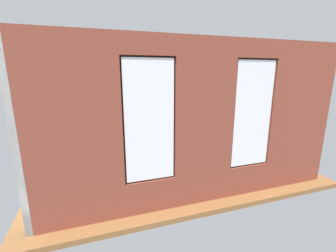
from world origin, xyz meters
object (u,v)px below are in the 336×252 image
object	(u,v)px
potted_plant_corner_near_left	(205,114)
potted_plant_by_left_couch	(204,129)
media_console	(65,164)
potted_plant_foreground_right	(80,120)
remote_black	(155,143)
remote_silver	(161,140)
remote_gray	(168,140)
coffee_table	(168,142)
couch_by_window	(161,175)
table_plant_small	(179,134)
potted_plant_between_couches	(217,152)
potted_plant_mid_room_small	(191,135)
couch_left	(237,142)
cup_ceramic	(173,140)
tv_flatscreen	(62,138)
potted_plant_corner_far_left	(281,145)
papasan_chair	(126,131)
potted_plant_near_tv	(87,163)

from	to	relation	value
potted_plant_corner_near_left	potted_plant_by_left_couch	world-z (taller)	potted_plant_corner_near_left
media_console	potted_plant_foreground_right	size ratio (longest dim) A/B	0.72
remote_black	media_console	distance (m)	2.41
remote_silver	remote_gray	bearing A→B (deg)	158.46
coffee_table	potted_plant_by_left_couch	distance (m)	1.93
remote_silver	potted_plant_by_left_couch	distance (m)	2.05
couch_by_window	remote_gray	world-z (taller)	couch_by_window
couch_by_window	table_plant_small	size ratio (longest dim) A/B	8.20
remote_black	remote_gray	xyz separation A→B (m)	(-0.43, -0.11, 0.00)
media_console	potted_plant_between_couches	xyz separation A→B (m)	(-3.34, 1.42, 0.41)
potted_plant_corner_near_left	potted_plant_mid_room_small	xyz separation A→B (m)	(1.26, 1.45, -0.40)
couch_by_window	potted_plant_mid_room_small	size ratio (longest dim) A/B	3.10
couch_left	coffee_table	xyz separation A→B (m)	(2.09, -0.51, 0.06)
remote_silver	potted_plant_foreground_right	xyz separation A→B (m)	(2.34, -1.83, 0.39)
cup_ceramic	tv_flatscreen	bearing A→B (deg)	6.64
cup_ceramic	remote_silver	bearing A→B (deg)	-35.07
tv_flatscreen	potted_plant_foreground_right	size ratio (longest dim) A/B	0.81
couch_left	potted_plant_by_left_couch	distance (m)	1.49
potted_plant_between_couches	potted_plant_mid_room_small	bearing A→B (deg)	-100.66
couch_by_window	couch_left	distance (m)	3.21
media_console	potted_plant_corner_far_left	world-z (taller)	potted_plant_corner_far_left
couch_by_window	cup_ceramic	world-z (taller)	couch_by_window
potted_plant_corner_near_left	potted_plant_mid_room_small	size ratio (longest dim) A/B	2.56
potted_plant_by_left_couch	cup_ceramic	bearing A→B (deg)	33.21
table_plant_small	remote_gray	world-z (taller)	table_plant_small
remote_black	remote_silver	distance (m)	0.32
cup_ceramic	remote_gray	bearing A→B (deg)	-45.60
media_console	tv_flatscreen	world-z (taller)	tv_flatscreen
potted_plant_foreground_right	papasan_chair	bearing A→B (deg)	165.75
media_console	potted_plant_mid_room_small	xyz separation A→B (m)	(-3.79, -0.97, 0.11)
remote_silver	papasan_chair	world-z (taller)	papasan_chair
couch_by_window	remote_gray	distance (m)	2.08
media_console	potted_plant_corner_near_left	world-z (taller)	potted_plant_corner_near_left
remote_silver	potted_plant_corner_far_left	xyz separation A→B (m)	(-2.43, 2.11, 0.23)
couch_left	potted_plant_near_tv	world-z (taller)	potted_plant_near_tv
remote_gray	potted_plant_corner_near_left	world-z (taller)	potted_plant_corner_near_left
potted_plant_corner_near_left	potted_plant_near_tv	bearing A→B (deg)	36.69
potted_plant_mid_room_small	couch_left	bearing A→B (deg)	137.18
couch_by_window	potted_plant_corner_near_left	world-z (taller)	potted_plant_corner_near_left
table_plant_small	papasan_chair	world-z (taller)	papasan_chair
couch_left	coffee_table	distance (m)	2.15
remote_black	potted_plant_between_couches	size ratio (longest dim) A/B	0.13
couch_left	potted_plant_foreground_right	world-z (taller)	potted_plant_foreground_right
papasan_chair	potted_plant_foreground_right	world-z (taller)	potted_plant_foreground_right
couch_by_window	potted_plant_by_left_couch	bearing A→B (deg)	-131.14
cup_ceramic	remote_gray	size ratio (longest dim) A/B	0.49
cup_ceramic	remote_black	xyz separation A→B (m)	(0.54, 0.00, -0.03)
remote_silver	potted_plant_by_left_couch	world-z (taller)	potted_plant_by_left_couch
couch_by_window	potted_plant_between_couches	world-z (taller)	potted_plant_between_couches
potted_plant_near_tv	papasan_chair	bearing A→B (deg)	-112.84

